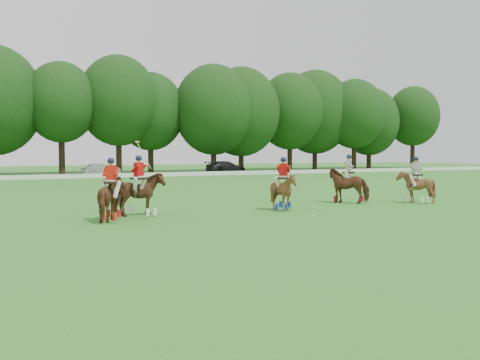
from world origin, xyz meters
name	(u,v)px	position (x,y,z in m)	size (l,w,h in m)	color
ground	(290,225)	(0.00, 0.00, 0.00)	(180.00, 180.00, 0.00)	#277020
tree_line	(64,103)	(0.26, 48.05, 8.23)	(117.98, 14.32, 14.75)	black
boundary_rail	(79,176)	(0.00, 38.00, 0.22)	(120.00, 0.10, 0.44)	white
car_mid	(101,170)	(3.18, 42.50, 0.67)	(1.42, 4.06, 1.34)	#98989D
car_right	(226,167)	(18.22, 42.50, 0.74)	(2.08, 5.12, 1.49)	black
polo_red_a	(111,198)	(-5.28, 4.11, 0.86)	(1.57, 2.16, 2.37)	#512B15
polo_red_b	(139,194)	(-3.93, 5.06, 0.89)	(2.26, 2.16, 2.99)	#512B15
polo_red_c	(283,191)	(2.32, 4.15, 0.85)	(1.99, 2.01, 2.36)	#512B15
polo_stripe_a	(349,185)	(7.17, 5.67, 0.91)	(2.12, 2.20, 2.46)	#512B15
polo_stripe_b	(416,186)	(10.05, 3.97, 0.85)	(1.38, 1.54, 2.35)	#512B15
polo_ball	(313,216)	(2.08, 1.57, 0.04)	(0.09, 0.09, 0.09)	white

